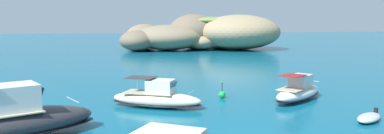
{
  "coord_description": "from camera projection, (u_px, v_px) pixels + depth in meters",
  "views": [
    {
      "loc": [
        -6.41,
        -15.23,
        5.88
      ],
      "look_at": [
        1.36,
        19.68,
        1.55
      ],
      "focal_mm": 34.07,
      "sensor_mm": 36.0,
      "label": 1
    }
  ],
  "objects": [
    {
      "name": "islet_large",
      "position": [
        220.0,
        34.0,
        81.85
      ],
      "size": [
        30.65,
        26.32,
        7.88
      ],
      "color": "#9E8966",
      "rests_on": "ground"
    },
    {
      "name": "islet_small",
      "position": [
        159.0,
        38.0,
        79.71
      ],
      "size": [
        20.96,
        20.58,
        5.64
      ],
      "color": "#9E8966",
      "rests_on": "ground"
    },
    {
      "name": "motorboat_white",
      "position": [
        299.0,
        91.0,
        27.94
      ],
      "size": [
        6.34,
        5.52,
        2.04
      ],
      "color": "white",
      "rests_on": "ground"
    },
    {
      "name": "motorboat_cream",
      "position": [
        157.0,
        98.0,
        25.51
      ],
      "size": [
        6.81,
        4.86,
        2.09
      ],
      "color": "beige",
      "rests_on": "ground"
    },
    {
      "name": "motorboat_charcoal",
      "position": [
        1.0,
        123.0,
        18.06
      ],
      "size": [
        9.88,
        6.64,
        2.99
      ],
      "color": "#2D2D33",
      "rests_on": "ground"
    },
    {
      "name": "dinghy_tender",
      "position": [
        369.0,
        118.0,
        21.88
      ],
      "size": [
        2.76,
        2.4,
        0.58
      ],
      "color": "#B2B2B2",
      "rests_on": "ground"
    },
    {
      "name": "channel_buoy",
      "position": [
        222.0,
        94.0,
        28.63
      ],
      "size": [
        0.56,
        0.56,
        1.48
      ],
      "color": "green",
      "rests_on": "ground"
    }
  ]
}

